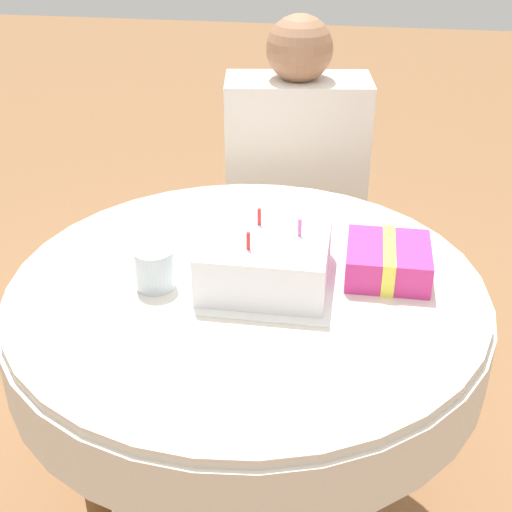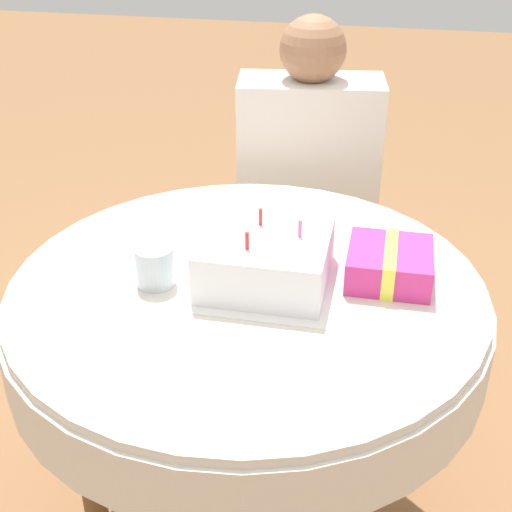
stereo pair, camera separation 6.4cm
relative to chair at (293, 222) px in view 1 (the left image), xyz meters
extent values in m
cylinder|color=silver|center=(-0.02, -0.80, 0.26)|extent=(1.00, 1.00, 0.02)
cylinder|color=silver|center=(-0.02, -0.80, 0.18)|extent=(1.02, 1.02, 0.14)
cylinder|color=brown|center=(-0.29, -1.08, -0.12)|extent=(0.05, 0.05, 0.74)
cylinder|color=brown|center=(-0.29, -0.53, -0.12)|extent=(0.05, 0.05, 0.74)
cylinder|color=brown|center=(0.25, -0.53, -0.12)|extent=(0.05, 0.05, 0.74)
cube|color=brown|center=(0.01, -0.07, -0.06)|extent=(0.41, 0.41, 0.04)
cube|color=brown|center=(-0.01, 0.10, 0.19)|extent=(0.33, 0.07, 0.47)
cylinder|color=brown|center=(-0.12, -0.24, -0.28)|extent=(0.04, 0.04, 0.41)
cylinder|color=brown|center=(0.18, -0.20, -0.28)|extent=(0.04, 0.04, 0.41)
cylinder|color=brown|center=(-0.16, 0.06, -0.28)|extent=(0.04, 0.04, 0.41)
cylinder|color=brown|center=(0.14, 0.11, -0.28)|extent=(0.04, 0.04, 0.41)
cylinder|color=#9E7051|center=(-0.07, -0.23, -0.27)|extent=(0.09, 0.09, 0.45)
cylinder|color=#9E7051|center=(0.13, -0.20, -0.27)|extent=(0.09, 0.09, 0.45)
cube|color=silver|center=(0.01, -0.07, 0.22)|extent=(0.44, 0.25, 0.53)
sphere|color=#9E7051|center=(0.01, -0.07, 0.57)|extent=(0.19, 0.19, 0.19)
cube|color=white|center=(0.02, -0.79, 0.27)|extent=(0.31, 0.31, 0.00)
cube|color=white|center=(0.02, -0.79, 0.32)|extent=(0.26, 0.26, 0.11)
cylinder|color=#D166B2|center=(0.09, -0.78, 0.39)|extent=(0.01, 0.01, 0.04)
cylinder|color=red|center=(0.00, -0.74, 0.39)|extent=(0.01, 0.01, 0.04)
cylinder|color=red|center=(-0.01, -0.85, 0.39)|extent=(0.01, 0.01, 0.04)
cylinder|color=silver|center=(-0.20, -0.85, 0.31)|extent=(0.08, 0.08, 0.09)
cube|color=#D13384|center=(0.27, -0.73, 0.30)|extent=(0.17, 0.17, 0.07)
cube|color=#EAE54C|center=(0.27, -0.73, 0.30)|extent=(0.03, 0.18, 0.08)
camera|label=1|loc=(0.19, -2.05, 1.07)|focal=50.00mm
camera|label=2|loc=(0.25, -2.04, 1.07)|focal=50.00mm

